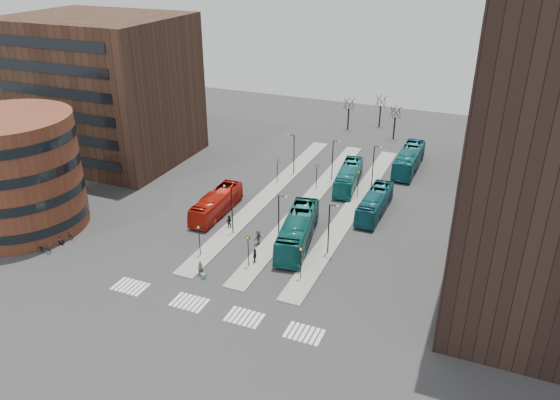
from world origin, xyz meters
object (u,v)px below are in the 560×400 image
at_px(teal_bus_a, 298,230).
at_px(bicycle_mid, 57,241).
at_px(traveller, 201,268).
at_px(commuter_b, 255,256).
at_px(teal_bus_d, 409,160).
at_px(bicycle_far, 66,235).
at_px(teal_bus_c, 375,203).
at_px(commuter_c, 258,237).
at_px(red_bus, 217,204).
at_px(bicycle_near, 44,249).
at_px(teal_bus_b, 348,177).
at_px(commuter_a, 229,222).
at_px(suitcase, 203,276).

xyz_separation_m(teal_bus_a, bicycle_mid, (-25.65, -11.05, -1.22)).
xyz_separation_m(traveller, commuter_b, (4.28, 4.34, 0.06)).
distance_m(teal_bus_d, bicycle_far, 49.93).
bearing_deg(teal_bus_a, teal_bus_c, 50.20).
relative_size(teal_bus_c, commuter_c, 6.19).
distance_m(teal_bus_d, bicycle_mid, 51.02).
bearing_deg(teal_bus_c, red_bus, -156.10).
bearing_deg(commuter_b, teal_bus_d, -28.40).
height_order(bicycle_near, bicycle_far, bicycle_far).
bearing_deg(teal_bus_b, teal_bus_a, -98.99).
relative_size(teal_bus_d, commuter_c, 7.11).
distance_m(teal_bus_a, commuter_c, 4.67).
xyz_separation_m(traveller, commuter_c, (2.84, 8.26, 0.05)).
distance_m(teal_bus_b, teal_bus_c, 8.91).
relative_size(teal_bus_b, commuter_b, 6.25).
xyz_separation_m(red_bus, bicycle_far, (-13.31, -12.68, -0.98)).
distance_m(teal_bus_d, commuter_c, 31.76).
bearing_deg(traveller, commuter_a, 76.09).
height_order(suitcase, teal_bus_b, teal_bus_b).
relative_size(commuter_c, bicycle_far, 0.90).
relative_size(teal_bus_a, bicycle_near, 6.86).
xyz_separation_m(commuter_a, bicycle_near, (-16.50, -13.41, -0.37)).
xyz_separation_m(suitcase, teal_bus_b, (7.25, 28.61, 1.24)).
distance_m(red_bus, commuter_b, 13.02).
height_order(teal_bus_c, teal_bus_d, teal_bus_d).
height_order(teal_bus_d, bicycle_near, teal_bus_d).
relative_size(teal_bus_c, commuter_a, 6.25).
height_order(teal_bus_c, commuter_b, teal_bus_c).
relative_size(teal_bus_c, bicycle_near, 5.77).
height_order(teal_bus_b, teal_bus_d, teal_bus_d).
xyz_separation_m(teal_bus_c, commuter_a, (-15.51, -10.68, -0.63)).
height_order(suitcase, teal_bus_d, teal_bus_d).
bearing_deg(traveller, teal_bus_d, 43.58).
height_order(suitcase, red_bus, red_bus).
height_order(teal_bus_c, bicycle_mid, teal_bus_c).
relative_size(teal_bus_b, traveller, 6.74).
bearing_deg(traveller, red_bus, 86.63).
distance_m(traveller, bicycle_mid, 18.62).
xyz_separation_m(traveller, bicycle_far, (-18.60, 0.47, -0.31)).
bearing_deg(traveller, commuter_b, 20.12).
bearing_deg(commuter_a, teal_bus_d, -132.35).
relative_size(teal_bus_b, teal_bus_d, 0.90).
height_order(teal_bus_b, bicycle_near, teal_bus_b).
bearing_deg(teal_bus_d, red_bus, -128.70).
bearing_deg(bicycle_far, commuter_c, -77.03).
bearing_deg(commuter_b, suitcase, 131.74).
distance_m(traveller, commuter_a, 10.65).
xyz_separation_m(suitcase, teal_bus_a, (6.44, 10.60, 1.48)).
xyz_separation_m(teal_bus_b, traveller, (-7.86, -28.09, -0.71)).
bearing_deg(bicycle_near, teal_bus_d, -44.12).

